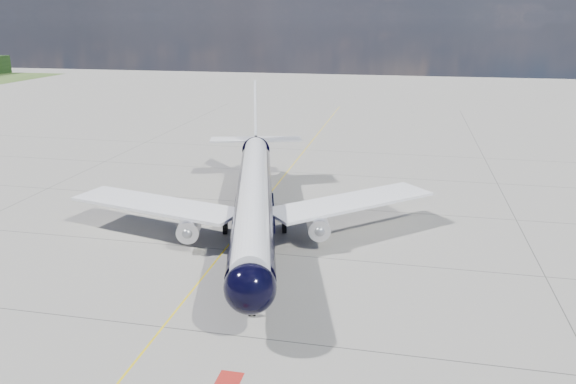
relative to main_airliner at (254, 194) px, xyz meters
name	(u,v)px	position (x,y,z in m)	size (l,w,h in m)	color
ground	(272,191)	(-1.68, 14.79, -4.36)	(320.00, 320.00, 0.00)	gray
taxiway_centerline	(262,203)	(-1.68, 9.79, -4.35)	(0.16, 160.00, 0.01)	#E0BE0B
red_marking	(229,379)	(5.12, -25.21, -4.35)	(1.60, 1.60, 0.01)	maroon
main_airliner	(254,194)	(0.00, 0.00, 0.00)	(38.71, 47.90, 14.05)	black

